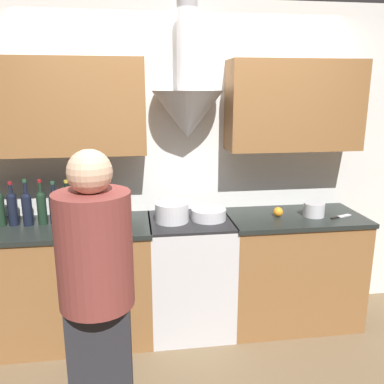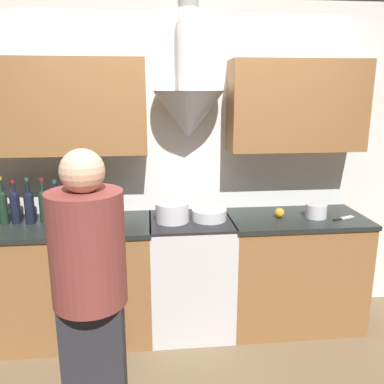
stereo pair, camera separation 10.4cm
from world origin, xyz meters
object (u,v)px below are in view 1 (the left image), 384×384
wine_bottle_9 (93,207)px  mixing_bowl (209,214)px  person_foreground_left (98,298)px  wine_bottle_8 (80,205)px  wine_bottle_4 (27,207)px  wine_bottle_2 (0,207)px  wine_bottle_7 (68,205)px  wine_bottle_6 (54,206)px  stock_pot (172,212)px  stove_range (190,274)px  orange_fruit (278,212)px  wine_bottle_5 (42,206)px  wine_bottle_3 (13,207)px  saucepan (314,210)px

wine_bottle_9 → mixing_bowl: size_ratio=1.13×
person_foreground_left → wine_bottle_8: bearing=100.6°
wine_bottle_4 → wine_bottle_9: bearing=0.2°
wine_bottle_2 → wine_bottle_7: size_ratio=1.08×
wine_bottle_8 → wine_bottle_9: size_ratio=1.17×
wine_bottle_6 → stock_pot: size_ratio=1.26×
stove_range → mixing_bowl: (0.14, -0.01, 0.51)m
wine_bottle_8 → orange_fruit: bearing=-2.3°
wine_bottle_2 → wine_bottle_5: 0.30m
orange_fruit → wine_bottle_5: bearing=177.6°
wine_bottle_2 → wine_bottle_8: (0.58, -0.02, -0.00)m
wine_bottle_6 → wine_bottle_9: wine_bottle_6 is taller
wine_bottle_8 → orange_fruit: size_ratio=4.66×
person_foreground_left → wine_bottle_3: bearing=120.9°
wine_bottle_7 → orange_fruit: wine_bottle_7 is taller
stove_range → wine_bottle_6: (-1.03, 0.07, 0.60)m
stove_range → wine_bottle_8: size_ratio=2.60×
wine_bottle_7 → wine_bottle_8: bearing=-11.8°
wine_bottle_3 → person_foreground_left: 1.38m
wine_bottle_2 → person_foreground_left: bearing=-55.9°
stock_pot → person_foreground_left: bearing=-113.6°
wine_bottle_6 → saucepan: bearing=-3.3°
wine_bottle_8 → wine_bottle_2: bearing=178.5°
stock_pot → wine_bottle_2: bearing=176.3°
saucepan → mixing_bowl: bearing=177.7°
wine_bottle_5 → wine_bottle_8: 0.28m
wine_bottle_2 → wine_bottle_4: size_ratio=1.03×
wine_bottle_5 → orange_fruit: wine_bottle_5 is taller
wine_bottle_5 → person_foreground_left: 1.29m
stove_range → wine_bottle_4: size_ratio=2.66×
wine_bottle_9 → mixing_bowl: 0.89m
wine_bottle_3 → wine_bottle_7: bearing=0.3°
stove_range → orange_fruit: bearing=-1.2°
wine_bottle_5 → wine_bottle_8: size_ratio=0.96×
wine_bottle_4 → wine_bottle_8: 0.38m
wine_bottle_8 → person_foreground_left: bearing=-79.4°
mixing_bowl → orange_fruit: mixing_bowl is taller
wine_bottle_7 → wine_bottle_8: (0.09, -0.02, 0.01)m
wine_bottle_2 → stock_pot: wine_bottle_2 is taller
stock_pot → mixing_bowl: 0.29m
wine_bottle_7 → wine_bottle_9: size_ratio=1.08×
wine_bottle_4 → wine_bottle_9: (0.48, 0.00, -0.02)m
wine_bottle_2 → person_foreground_left: (0.79, -1.18, -0.17)m
wine_bottle_6 → mixing_bowl: 1.18m
wine_bottle_6 → orange_fruit: 1.74m
wine_bottle_4 → wine_bottle_3: bearing=169.8°
wine_bottle_3 → mixing_bowl: wine_bottle_3 is taller
wine_bottle_6 → wine_bottle_7: size_ratio=0.97×
wine_bottle_6 → wine_bottle_3: bearing=-178.5°
wine_bottle_2 → wine_bottle_5: (0.30, -0.00, -0.00)m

